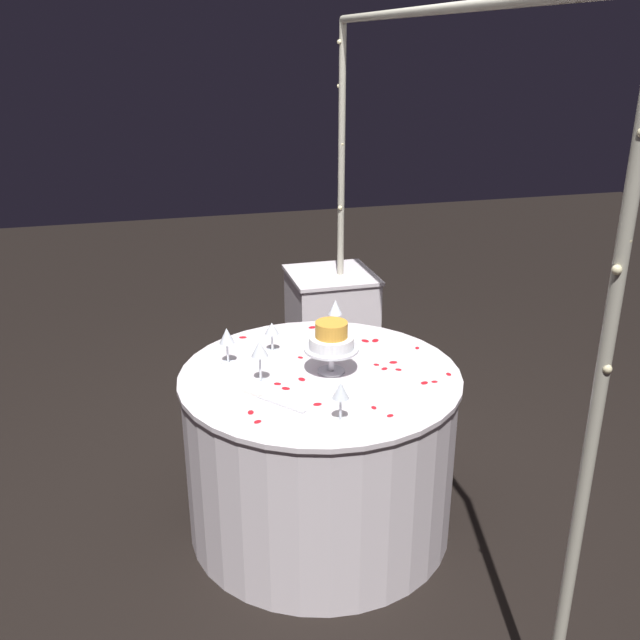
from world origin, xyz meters
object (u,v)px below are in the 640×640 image
decorative_arch (426,200)px  tiered_cake (332,341)px  side_table (331,335)px  wine_glass_1 (341,393)px  wine_glass_0 (335,309)px  wine_glass_2 (260,351)px  wine_glass_4 (227,337)px  wine_glass_3 (272,330)px  main_table (320,451)px  cake_knife (269,399)px

decorative_arch → tiered_cake: size_ratio=10.55×
side_table → wine_glass_1: size_ratio=5.02×
wine_glass_0 → wine_glass_2: size_ratio=0.95×
side_table → wine_glass_4: wine_glass_4 is taller
wine_glass_3 → main_table: bearing=28.2°
cake_knife → wine_glass_3: bearing=166.9°
side_table → wine_glass_2: bearing=-27.9°
decorative_arch → wine_glass_4: decorative_arch is taller
tiered_cake → wine_glass_2: size_ratio=1.26×
wine_glass_0 → wine_glass_3: wine_glass_0 is taller
main_table → wine_glass_3: (-0.26, -0.14, 0.46)m
wine_glass_1 → wine_glass_3: 0.66m
wine_glass_3 → wine_glass_4: 0.22m
wine_glass_1 → wine_glass_3: bearing=-170.2°
decorative_arch → cake_knife: bearing=-75.5°
decorative_arch → wine_glass_4: bearing=-104.2°
wine_glass_0 → cake_knife: (0.55, -0.42, -0.12)m
wine_glass_0 → decorative_arch: bearing=33.1°
wine_glass_0 → wine_glass_3: (0.11, -0.31, -0.03)m
wine_glass_2 → side_table: bearing=152.1°
decorative_arch → wine_glass_2: (0.01, -0.66, -0.55)m
wine_glass_0 → cake_knife: bearing=-37.1°
tiered_cake → wine_glass_0: bearing=161.7°
side_table → wine_glass_0: wine_glass_0 is taller
decorative_arch → wine_glass_0: decorative_arch is taller
decorative_arch → wine_glass_2: decorative_arch is taller
wine_glass_0 → wine_glass_1: (0.76, -0.20, -0.01)m
wine_glass_3 → wine_glass_1: bearing=9.8°
main_table → wine_glass_0: size_ratio=6.87×
decorative_arch → tiered_cake: 0.66m
decorative_arch → main_table: size_ratio=2.04×
wine_glass_1 → cake_knife: (-0.21, -0.21, -0.11)m
wine_glass_1 → cake_knife: wine_glass_1 is taller
side_table → wine_glass_0: size_ratio=4.57×
wine_glass_2 → wine_glass_3: 0.30m
wine_glass_2 → cake_knife: bearing=0.4°
main_table → side_table: size_ratio=1.50×
wine_glass_4 → tiered_cake: bearing=63.6°
tiered_cake → wine_glass_4: bearing=-116.4°
decorative_arch → tiered_cake: (0.00, -0.37, -0.54)m
decorative_arch → wine_glass_1: 0.82m
tiered_cake → wine_glass_2: tiered_cake is taller
wine_glass_0 → wine_glass_1: size_ratio=1.10×
main_table → side_table: 1.22m
wine_glass_2 → wine_glass_4: (-0.20, -0.10, -0.02)m
main_table → wine_glass_0: bearing=155.5°
main_table → wine_glass_1: bearing=-4.3°
wine_glass_4 → cake_knife: size_ratio=0.65×
side_table → wine_glass_3: wine_glass_3 is taller
wine_glass_0 → main_table: bearing=-24.5°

